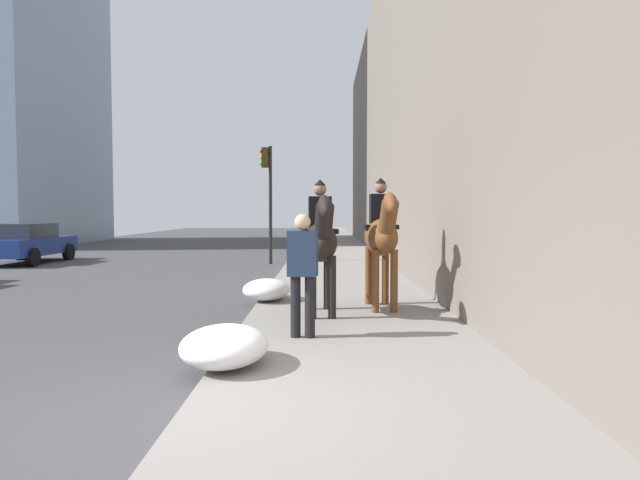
# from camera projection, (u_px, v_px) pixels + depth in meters

# --- Properties ---
(sidewalk_slab) EXTENTS (120.00, 3.46, 0.12)m
(sidewalk_slab) POSITION_uv_depth(u_px,v_px,m) (376.00, 411.00, 5.04)
(sidewalk_slab) COLOR gray
(sidewalk_slab) RESTS_ON ground
(mounted_horse_near) EXTENTS (2.15, 0.68, 2.28)m
(mounted_horse_near) POSITION_uv_depth(u_px,v_px,m) (321.00, 240.00, 9.42)
(mounted_horse_near) COLOR black
(mounted_horse_near) RESTS_ON sidewalk_slab
(mounted_horse_far) EXTENTS (2.15, 0.64, 2.34)m
(mounted_horse_far) POSITION_uv_depth(u_px,v_px,m) (382.00, 235.00, 9.99)
(mounted_horse_far) COLOR brown
(mounted_horse_far) RESTS_ON sidewalk_slab
(pedestrian_greeting) EXTENTS (0.30, 0.43, 1.70)m
(pedestrian_greeting) POSITION_uv_depth(u_px,v_px,m) (303.00, 267.00, 7.71)
(pedestrian_greeting) COLOR black
(pedestrian_greeting) RESTS_ON sidewalk_slab
(car_near_lane) EXTENTS (4.23, 2.12, 1.44)m
(car_near_lane) POSITION_uv_depth(u_px,v_px,m) (25.00, 243.00, 20.18)
(car_near_lane) COLOR navy
(car_near_lane) RESTS_ON ground
(traffic_light_near_curb) EXTENTS (0.20, 0.44, 4.16)m
(traffic_light_near_curb) POSITION_uv_depth(u_px,v_px,m) (268.00, 186.00, 19.82)
(traffic_light_near_curb) COLOR black
(traffic_light_near_curb) RESTS_ON ground
(snow_pile_near) EXTENTS (1.29, 0.99, 0.44)m
(snow_pile_near) POSITION_uv_depth(u_px,v_px,m) (224.00, 346.00, 6.32)
(snow_pile_near) COLOR white
(snow_pile_near) RESTS_ON sidewalk_slab
(snow_pile_far) EXTENTS (1.20, 0.92, 0.42)m
(snow_pile_far) POSITION_uv_depth(u_px,v_px,m) (266.00, 289.00, 11.03)
(snow_pile_far) COLOR white
(snow_pile_far) RESTS_ON sidewalk_slab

